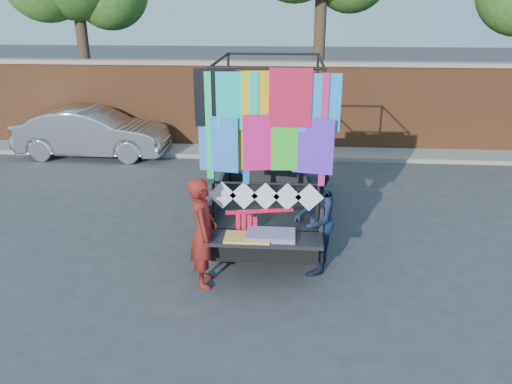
# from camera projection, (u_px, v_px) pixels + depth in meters

# --- Properties ---
(ground) EXTENTS (90.00, 90.00, 0.00)m
(ground) POSITION_uv_depth(u_px,v_px,m) (276.00, 255.00, 8.86)
(ground) COLOR #38383A
(ground) RESTS_ON ground
(brick_wall) EXTENTS (30.00, 0.45, 2.61)m
(brick_wall) POSITION_uv_depth(u_px,v_px,m) (285.00, 105.00, 14.91)
(brick_wall) COLOR brown
(brick_wall) RESTS_ON ground
(curb) EXTENTS (30.00, 1.20, 0.12)m
(curb) POSITION_uv_depth(u_px,v_px,m) (284.00, 152.00, 14.71)
(curb) COLOR gray
(curb) RESTS_ON ground
(pickup_truck) EXTENTS (2.12, 5.33, 3.36)m
(pickup_truck) POSITION_uv_depth(u_px,v_px,m) (272.00, 174.00, 10.41)
(pickup_truck) COLOR black
(pickup_truck) RESTS_ON ground
(sedan) EXTENTS (4.31, 1.55, 1.41)m
(sedan) POSITION_uv_depth(u_px,v_px,m) (93.00, 132.00, 14.34)
(sedan) COLOR #AAADB1
(sedan) RESTS_ON ground
(woman) EXTENTS (0.53, 0.71, 1.78)m
(woman) POSITION_uv_depth(u_px,v_px,m) (203.00, 232.00, 7.68)
(woman) COLOR maroon
(woman) RESTS_ON ground
(man) EXTENTS (0.81, 0.98, 1.85)m
(man) POSITION_uv_depth(u_px,v_px,m) (313.00, 220.00, 8.05)
(man) COLOR #161F37
(man) RESTS_ON ground
(streamer_bundle) EXTENTS (1.05, 0.27, 0.73)m
(streamer_bundle) POSITION_uv_depth(u_px,v_px,m) (252.00, 224.00, 7.85)
(streamer_bundle) COLOR #FF0D37
(streamer_bundle) RESTS_ON ground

